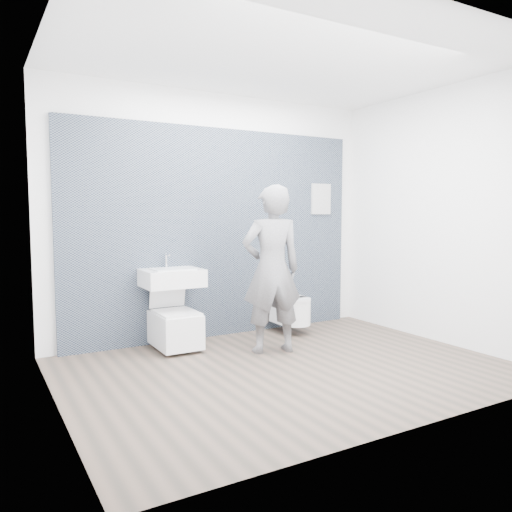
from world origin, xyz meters
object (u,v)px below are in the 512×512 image
toilet_square (175,327)px  toilet_rounded (291,310)px  visitor (272,269)px  washbasin (172,277)px

toilet_square → toilet_rounded: 1.47m
toilet_rounded → visitor: bearing=-137.0°
toilet_rounded → washbasin: bearing=177.4°
washbasin → toilet_square: size_ratio=0.76×
washbasin → toilet_rounded: bearing=-2.6°
toilet_square → toilet_rounded: toilet_square is taller
visitor → toilet_rounded: bearing=-124.2°
toilet_square → visitor: (0.83, -0.59, 0.62)m
toilet_square → visitor: size_ratio=0.47×
toilet_rounded → visitor: 1.05m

